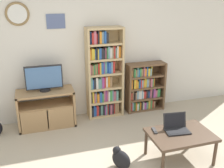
% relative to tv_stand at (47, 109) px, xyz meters
% --- Properties ---
extents(wall_back, '(7.00, 0.09, 2.60)m').
position_rel_tv_stand_xyz_m(wall_back, '(0.75, 0.29, 0.98)').
color(wall_back, silver).
rests_on(wall_back, ground_plane).
extents(tv_stand, '(0.95, 0.44, 0.64)m').
position_rel_tv_stand_xyz_m(tv_stand, '(0.00, 0.00, 0.00)').
color(tv_stand, tan).
rests_on(tv_stand, ground_plane).
extents(television, '(0.61, 0.18, 0.44)m').
position_rel_tv_stand_xyz_m(television, '(0.01, 0.03, 0.54)').
color(television, black).
rests_on(television, tv_stand).
extents(bookshelf_tall, '(0.65, 0.28, 1.66)m').
position_rel_tv_stand_xyz_m(bookshelf_tall, '(1.05, 0.12, 0.47)').
color(bookshelf_tall, tan).
rests_on(bookshelf_tall, ground_plane).
extents(bookshelf_short, '(0.75, 0.27, 0.95)m').
position_rel_tv_stand_xyz_m(bookshelf_short, '(1.86, 0.12, 0.14)').
color(bookshelf_short, brown).
rests_on(bookshelf_short, ground_plane).
extents(coffee_table, '(0.86, 0.60, 0.42)m').
position_rel_tv_stand_xyz_m(coffee_table, '(1.68, -1.55, 0.05)').
color(coffee_table, '#4C3828').
rests_on(coffee_table, ground_plane).
extents(laptop, '(0.35, 0.29, 0.23)m').
position_rel_tv_stand_xyz_m(laptop, '(1.66, -1.45, 0.15)').
color(laptop, '#232326').
rests_on(laptop, coffee_table).
extents(remote_near_laptop, '(0.07, 0.17, 0.02)m').
position_rel_tv_stand_xyz_m(remote_near_laptop, '(1.37, -1.39, 0.10)').
color(remote_near_laptop, '#38383A').
rests_on(remote_near_laptop, coffee_table).
extents(cat, '(0.38, 0.40, 0.31)m').
position_rel_tv_stand_xyz_m(cat, '(0.84, -1.48, -0.18)').
color(cat, black).
rests_on(cat, ground_plane).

